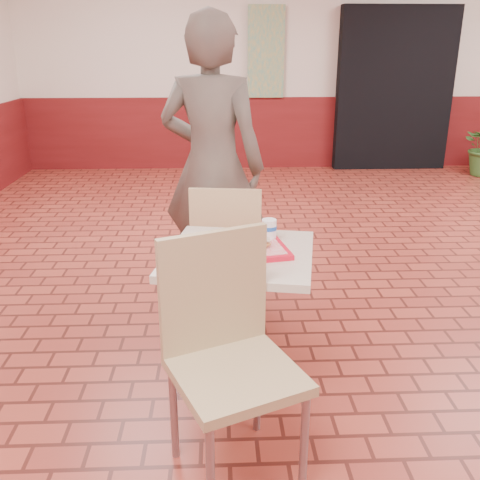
{
  "coord_description": "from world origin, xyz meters",
  "views": [
    {
      "loc": [
        -1.28,
        -2.75,
        1.68
      ],
      "look_at": [
        -1.18,
        -0.32,
        0.8
      ],
      "focal_mm": 40.0,
      "sensor_mm": 36.0,
      "label": 1
    }
  ],
  "objects_px": {
    "serving_tray": "(240,249)",
    "ring_donut": "(211,242)",
    "chair_main_front": "(227,346)",
    "paper_cup": "(269,228)",
    "main_table": "(240,296)",
    "customer": "(212,166)",
    "long_john_donut": "(257,244)",
    "chair_main_back": "(228,247)"
  },
  "relations": [
    {
      "from": "serving_tray",
      "to": "ring_donut",
      "type": "bearing_deg",
      "value": 170.86
    },
    {
      "from": "chair_main_front",
      "to": "serving_tray",
      "type": "relative_size",
      "value": 2.27
    },
    {
      "from": "serving_tray",
      "to": "paper_cup",
      "type": "relative_size",
      "value": 4.66
    },
    {
      "from": "main_table",
      "to": "serving_tray",
      "type": "xyz_separation_m",
      "value": [
        0.0,
        0.0,
        0.25
      ]
    },
    {
      "from": "ring_donut",
      "to": "paper_cup",
      "type": "relative_size",
      "value": 1.19
    },
    {
      "from": "customer",
      "to": "long_john_donut",
      "type": "xyz_separation_m",
      "value": [
        0.22,
        -1.02,
        -0.16
      ]
    },
    {
      "from": "chair_main_back",
      "to": "serving_tray",
      "type": "relative_size",
      "value": 2.06
    },
    {
      "from": "chair_main_front",
      "to": "long_john_donut",
      "type": "distance_m",
      "value": 0.61
    },
    {
      "from": "main_table",
      "to": "paper_cup",
      "type": "relative_size",
      "value": 7.76
    },
    {
      "from": "ring_donut",
      "to": "chair_main_back",
      "type": "bearing_deg",
      "value": 81.92
    },
    {
      "from": "chair_main_front",
      "to": "long_john_donut",
      "type": "relative_size",
      "value": 6.82
    },
    {
      "from": "ring_donut",
      "to": "main_table",
      "type": "bearing_deg",
      "value": -9.14
    },
    {
      "from": "long_john_donut",
      "to": "main_table",
      "type": "bearing_deg",
      "value": 162.11
    },
    {
      "from": "ring_donut",
      "to": "long_john_donut",
      "type": "distance_m",
      "value": 0.22
    },
    {
      "from": "customer",
      "to": "serving_tray",
      "type": "bearing_deg",
      "value": 115.16
    },
    {
      "from": "chair_main_back",
      "to": "ring_donut",
      "type": "height_order",
      "value": "chair_main_back"
    },
    {
      "from": "customer",
      "to": "paper_cup",
      "type": "xyz_separation_m",
      "value": [
        0.29,
        -0.87,
        -0.13
      ]
    },
    {
      "from": "chair_main_front",
      "to": "ring_donut",
      "type": "relative_size",
      "value": 8.88
    },
    {
      "from": "main_table",
      "to": "chair_main_back",
      "type": "distance_m",
      "value": 0.66
    },
    {
      "from": "main_table",
      "to": "chair_main_front",
      "type": "height_order",
      "value": "chair_main_front"
    },
    {
      "from": "serving_tray",
      "to": "long_john_donut",
      "type": "relative_size",
      "value": 3.01
    },
    {
      "from": "serving_tray",
      "to": "main_table",
      "type": "bearing_deg",
      "value": 0.0
    },
    {
      "from": "paper_cup",
      "to": "long_john_donut",
      "type": "bearing_deg",
      "value": -116.64
    },
    {
      "from": "main_table",
      "to": "chair_main_front",
      "type": "bearing_deg",
      "value": -97.55
    },
    {
      "from": "chair_main_front",
      "to": "chair_main_back",
      "type": "height_order",
      "value": "chair_main_front"
    },
    {
      "from": "paper_cup",
      "to": "customer",
      "type": "bearing_deg",
      "value": 108.5
    },
    {
      "from": "chair_main_back",
      "to": "paper_cup",
      "type": "relative_size",
      "value": 9.57
    },
    {
      "from": "chair_main_back",
      "to": "ring_donut",
      "type": "xyz_separation_m",
      "value": [
        -0.09,
        -0.64,
        0.27
      ]
    },
    {
      "from": "ring_donut",
      "to": "long_john_donut",
      "type": "bearing_deg",
      "value": -12.37
    },
    {
      "from": "paper_cup",
      "to": "main_table",
      "type": "bearing_deg",
      "value": -141.32
    },
    {
      "from": "main_table",
      "to": "chair_main_back",
      "type": "relative_size",
      "value": 0.81
    },
    {
      "from": "chair_main_front",
      "to": "main_table",
      "type": "bearing_deg",
      "value": 58.98
    },
    {
      "from": "main_table",
      "to": "customer",
      "type": "height_order",
      "value": "customer"
    },
    {
      "from": "customer",
      "to": "serving_tray",
      "type": "xyz_separation_m",
      "value": [
        0.14,
        -0.99,
        -0.2
      ]
    },
    {
      "from": "serving_tray",
      "to": "ring_donut",
      "type": "distance_m",
      "value": 0.14
    },
    {
      "from": "main_table",
      "to": "customer",
      "type": "bearing_deg",
      "value": 97.92
    },
    {
      "from": "customer",
      "to": "chair_main_front",
      "type": "bearing_deg",
      "value": 109.5
    },
    {
      "from": "paper_cup",
      "to": "ring_donut",
      "type": "bearing_deg",
      "value": -161.14
    },
    {
      "from": "customer",
      "to": "serving_tray",
      "type": "height_order",
      "value": "customer"
    },
    {
      "from": "chair_main_back",
      "to": "serving_tray",
      "type": "distance_m",
      "value": 0.71
    },
    {
      "from": "main_table",
      "to": "paper_cup",
      "type": "height_order",
      "value": "paper_cup"
    },
    {
      "from": "chair_main_front",
      "to": "ring_donut",
      "type": "xyz_separation_m",
      "value": [
        -0.06,
        0.6,
        0.22
      ]
    }
  ]
}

